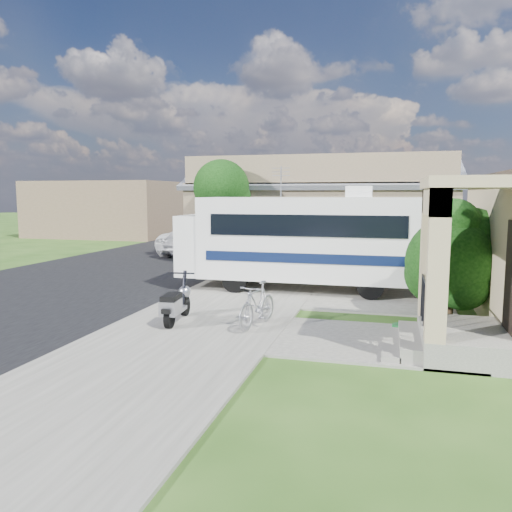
% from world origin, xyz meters
% --- Properties ---
extents(ground, '(120.00, 120.00, 0.00)m').
position_xyz_m(ground, '(0.00, 0.00, 0.00)').
color(ground, '#234412').
extents(street_slab, '(9.00, 80.00, 0.02)m').
position_xyz_m(street_slab, '(-7.50, 10.00, 0.01)').
color(street_slab, black).
rests_on(street_slab, ground).
extents(sidewalk_slab, '(4.00, 80.00, 0.06)m').
position_xyz_m(sidewalk_slab, '(-1.00, 10.00, 0.03)').
color(sidewalk_slab, '#605E56').
rests_on(sidewalk_slab, ground).
extents(driveway_slab, '(7.00, 6.00, 0.05)m').
position_xyz_m(driveway_slab, '(1.50, 4.50, 0.03)').
color(driveway_slab, '#605E56').
rests_on(driveway_slab, ground).
extents(walk_slab, '(4.00, 3.00, 0.05)m').
position_xyz_m(walk_slab, '(3.00, -1.00, 0.03)').
color(walk_slab, '#605E56').
rests_on(walk_slab, ground).
extents(warehouse, '(12.50, 8.40, 5.04)m').
position_xyz_m(warehouse, '(0.00, 13.97, 1.99)').
color(warehouse, brown).
rests_on(warehouse, ground).
extents(distant_bldg_far, '(10.00, 8.00, 4.00)m').
position_xyz_m(distant_bldg_far, '(-17.00, 22.00, 2.00)').
color(distant_bldg_far, brown).
rests_on(distant_bldg_far, ground).
extents(distant_bldg_near, '(8.00, 7.00, 3.20)m').
position_xyz_m(distant_bldg_near, '(-15.00, 34.00, 1.60)').
color(distant_bldg_near, brown).
rests_on(distant_bldg_near, ground).
extents(street_tree_a, '(2.44, 2.40, 4.58)m').
position_xyz_m(street_tree_a, '(-3.70, 9.05, 3.25)').
color(street_tree_a, black).
rests_on(street_tree_a, ground).
extents(street_tree_b, '(2.44, 2.40, 4.73)m').
position_xyz_m(street_tree_b, '(-3.70, 19.05, 3.39)').
color(street_tree_b, black).
rests_on(street_tree_b, ground).
extents(street_tree_c, '(2.44, 2.40, 4.42)m').
position_xyz_m(street_tree_c, '(-3.70, 28.05, 3.10)').
color(street_tree_c, black).
rests_on(street_tree_c, ground).
extents(motorhome, '(7.67, 2.56, 3.92)m').
position_xyz_m(motorhome, '(0.53, 4.28, 1.68)').
color(motorhome, silver).
rests_on(motorhome, ground).
extents(shrub, '(2.44, 2.33, 2.99)m').
position_xyz_m(shrub, '(4.81, 1.58, 1.53)').
color(shrub, black).
rests_on(shrub, ground).
extents(scooter, '(0.63, 1.74, 1.14)m').
position_xyz_m(scooter, '(-1.58, -0.77, 0.51)').
color(scooter, black).
rests_on(scooter, ground).
extents(bicycle, '(0.85, 1.77, 1.03)m').
position_xyz_m(bicycle, '(0.36, -0.59, 0.51)').
color(bicycle, '#9A9AA1').
rests_on(bicycle, ground).
extents(pickup_truck, '(3.65, 6.05, 1.57)m').
position_xyz_m(pickup_truck, '(-5.90, 12.56, 0.79)').
color(pickup_truck, white).
rests_on(pickup_truck, ground).
extents(van, '(2.38, 5.77, 1.67)m').
position_xyz_m(van, '(-6.68, 19.74, 0.83)').
color(van, white).
rests_on(van, ground).
extents(garden_hose, '(0.37, 0.37, 0.17)m').
position_xyz_m(garden_hose, '(3.55, -0.06, 0.08)').
color(garden_hose, '#125D24').
rests_on(garden_hose, ground).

